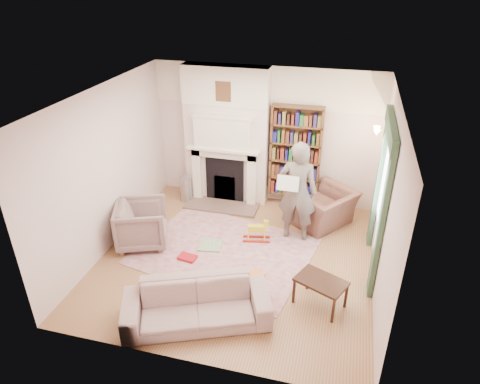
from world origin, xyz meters
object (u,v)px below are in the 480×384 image
(paraffin_heater, at_px, (186,189))
(armchair_reading, at_px, (323,208))
(sofa, at_px, (197,304))
(bookcase, at_px, (296,152))
(coffee_table, at_px, (320,293))
(armchair_left, at_px, (142,224))
(rocking_horse, at_px, (257,231))
(man_reading, at_px, (297,192))

(paraffin_heater, bearing_deg, armchair_reading, -4.16)
(armchair_reading, xyz_separation_m, sofa, (-1.47, -3.05, -0.06))
(bookcase, xyz_separation_m, coffee_table, (0.83, -2.92, -0.95))
(armchair_left, height_order, rocking_horse, armchair_left)
(armchair_left, xyz_separation_m, coffee_table, (3.21, -0.81, -0.17))
(armchair_left, distance_m, coffee_table, 3.32)
(sofa, distance_m, coffee_table, 1.80)
(sofa, bearing_deg, coffee_table, 2.52)
(bookcase, distance_m, paraffin_heater, 2.42)
(armchair_reading, height_order, man_reading, man_reading)
(coffee_table, bearing_deg, armchair_left, -169.85)
(armchair_reading, xyz_separation_m, armchair_left, (-3.06, -1.48, 0.05))
(man_reading, xyz_separation_m, coffee_table, (0.61, -1.69, -0.71))
(armchair_left, relative_size, man_reading, 0.46)
(man_reading, height_order, paraffin_heater, man_reading)
(armchair_reading, bearing_deg, bookcase, -95.96)
(man_reading, relative_size, rocking_horse, 3.82)
(bookcase, distance_m, coffee_table, 3.18)
(armchair_left, distance_m, rocking_horse, 2.05)
(armchair_left, bearing_deg, bookcase, -70.44)
(armchair_left, distance_m, paraffin_heater, 1.70)
(man_reading, bearing_deg, sofa, 67.70)
(coffee_table, relative_size, rocking_horse, 1.43)
(armchair_reading, height_order, paraffin_heater, armchair_reading)
(sofa, distance_m, man_reading, 2.73)
(bookcase, distance_m, armchair_left, 3.28)
(sofa, height_order, coffee_table, sofa)
(sofa, distance_m, paraffin_heater, 3.55)
(bookcase, relative_size, armchair_left, 2.13)
(sofa, height_order, man_reading, man_reading)
(armchair_reading, bearing_deg, armchair_left, -27.12)
(armchair_left, bearing_deg, coffee_table, -126.04)
(paraffin_heater, xyz_separation_m, rocking_horse, (1.78, -1.11, -0.06))
(coffee_table, height_order, paraffin_heater, paraffin_heater)
(sofa, xyz_separation_m, paraffin_heater, (-1.41, 3.25, -0.02))
(bookcase, xyz_separation_m, man_reading, (0.22, -1.23, -0.24))
(paraffin_heater, bearing_deg, bookcase, 10.71)
(bookcase, relative_size, paraffin_heater, 3.36)
(armchair_left, bearing_deg, rocking_horse, -95.36)
(armchair_reading, bearing_deg, paraffin_heater, -57.06)
(armchair_left, distance_m, sofa, 2.23)
(armchair_left, bearing_deg, paraffin_heater, -27.93)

